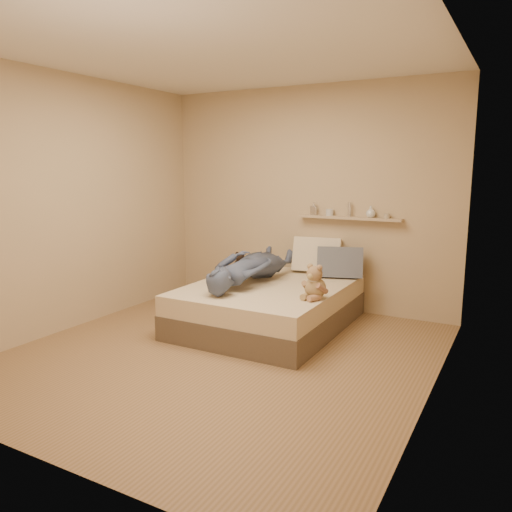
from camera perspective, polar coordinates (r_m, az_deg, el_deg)
The scene contains 10 objects.
room at distance 4.31m, azimuth -4.17°, elevation 5.21°, with size 3.80×3.80×3.80m.
bed at distance 5.30m, azimuth 1.46°, elevation -5.67°, with size 1.50×1.90×0.45m.
game_console at distance 4.88m, azimuth -4.22°, elevation -2.44°, with size 0.19×0.14×0.06m.
teddy_bear at distance 4.69m, azimuth 6.71°, elevation -3.25°, with size 0.27×0.27×0.33m.
dark_plush at distance 5.83m, azimuth -1.81°, elevation -0.87°, with size 0.16×0.16×0.25m.
pillow_cream at distance 5.86m, azimuth 6.99°, elevation 0.06°, with size 0.55×0.16×0.40m, color beige.
pillow_grey at distance 5.63m, azimuth 9.57°, elevation -0.74°, with size 0.50×0.14×0.34m, color slate.
person at distance 5.29m, azimuth -0.81°, elevation -1.20°, with size 0.55×1.49×0.36m, color #414766.
wall_shelf at distance 5.76m, azimuth 10.57°, elevation 4.30°, with size 1.20×0.12×0.03m, color tan.
shelf_bottles at distance 5.75m, azimuth 10.58°, elevation 5.06°, with size 0.92×0.14×0.16m.
Camera 1 is at (2.33, -3.61, 1.67)m, focal length 35.00 mm.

